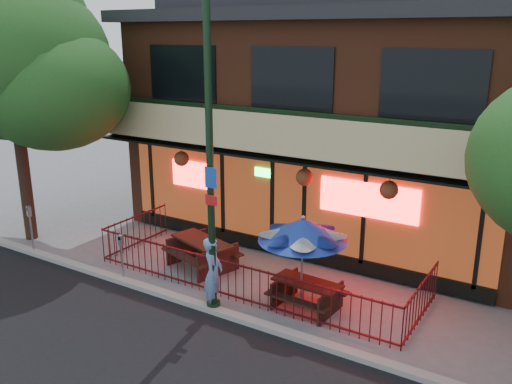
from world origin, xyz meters
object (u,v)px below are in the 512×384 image
(street_light, at_px, (210,178))
(street_tree_left, at_px, (12,50))
(picnic_table_right, at_px, (307,291))
(parking_meter_near, at_px, (121,250))
(pedestrian, at_px, (213,274))
(parking_meter_far, at_px, (30,222))
(patio_umbrella, at_px, (303,230))
(picnic_table_left, at_px, (202,249))

(street_light, height_order, street_tree_left, street_tree_left)
(picnic_table_right, bearing_deg, parking_meter_near, -165.70)
(street_tree_left, xyz_separation_m, pedestrian, (7.43, -0.74, -4.80))
(street_tree_left, xyz_separation_m, picnic_table_right, (9.25, 0.40, -5.22))
(pedestrian, bearing_deg, parking_meter_far, 68.50)
(street_light, bearing_deg, parking_meter_near, 179.95)
(patio_umbrella, distance_m, pedestrian, 2.28)
(picnic_table_left, height_order, pedestrian, pedestrian)
(street_tree_left, bearing_deg, street_light, -6.04)
(picnic_table_right, bearing_deg, picnic_table_left, 170.73)
(parking_meter_far, bearing_deg, patio_umbrella, 8.06)
(street_tree_left, relative_size, parking_meter_near, 6.42)
(picnic_table_right, relative_size, pedestrian, 0.95)
(picnic_table_left, bearing_deg, patio_umbrella, -11.00)
(picnic_table_left, distance_m, parking_meter_near, 2.15)
(patio_umbrella, distance_m, parking_meter_near, 4.81)
(patio_umbrella, distance_m, parking_meter_far, 8.23)
(patio_umbrella, bearing_deg, parking_meter_far, -171.94)
(parking_meter_near, bearing_deg, street_light, -0.05)
(parking_meter_far, bearing_deg, picnic_table_left, 20.69)
(pedestrian, xyz_separation_m, parking_meter_near, (-2.84, -0.05, -0.02))
(street_light, height_order, pedestrian, street_light)
(picnic_table_left, relative_size, patio_umbrella, 0.96)
(picnic_table_right, height_order, parking_meter_far, parking_meter_far)
(street_light, xyz_separation_m, parking_meter_near, (-2.86, 0.00, -2.30))
(parking_meter_near, height_order, parking_meter_far, parking_meter_far)
(patio_umbrella, xyz_separation_m, pedestrian, (-1.71, -1.05, -1.07))
(parking_meter_far, bearing_deg, pedestrian, 0.86)
(street_tree_left, distance_m, parking_meter_near, 6.71)
(picnic_table_right, bearing_deg, parking_meter_far, -171.45)
(picnic_table_left, relative_size, parking_meter_near, 1.75)
(street_tree_left, xyz_separation_m, parking_meter_near, (4.60, -0.79, -4.82))
(picnic_table_right, distance_m, parking_meter_near, 4.82)
(pedestrian, bearing_deg, picnic_table_right, -80.40)
(street_tree_left, relative_size, pedestrian, 4.61)
(street_light, bearing_deg, pedestrian, 117.06)
(street_light, height_order, patio_umbrella, street_light)
(street_tree_left, bearing_deg, picnic_table_left, 9.41)
(patio_umbrella, xyz_separation_m, parking_meter_near, (-4.55, -1.10, -1.10))
(parking_meter_far, bearing_deg, picnic_table_right, 8.55)
(pedestrian, bearing_deg, picnic_table_left, 21.34)
(street_tree_left, xyz_separation_m, patio_umbrella, (9.15, 0.31, -3.72))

